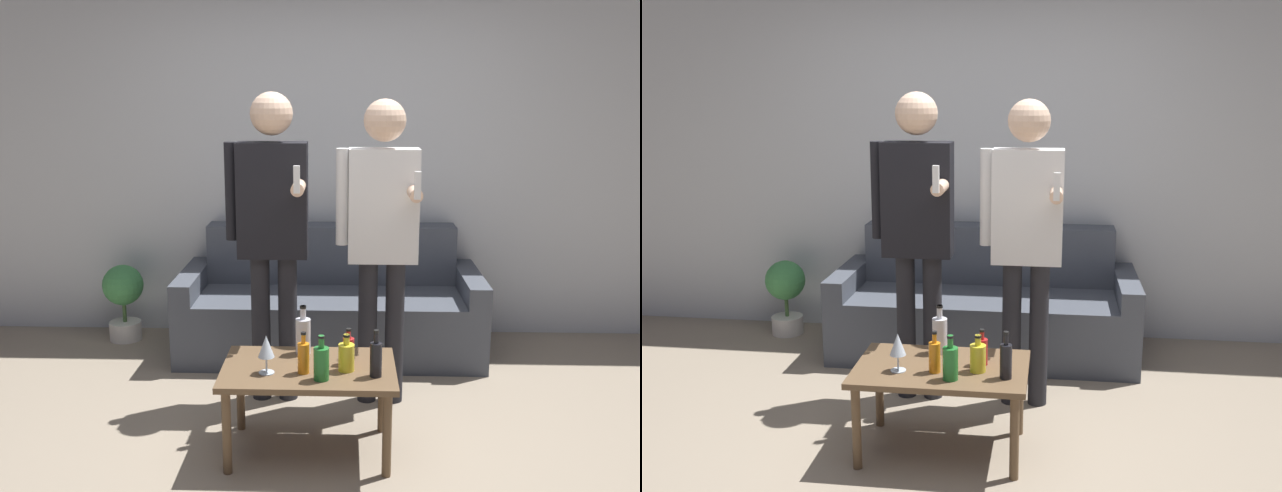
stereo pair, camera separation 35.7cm
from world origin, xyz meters
The scene contains 14 objects.
ground_plane centered at (0.00, 0.00, 0.00)m, with size 16.00×16.00×0.00m, color gray.
wall_back centered at (0.00, 2.00, 1.35)m, with size 8.00×0.06×2.70m.
couch centered at (0.05, 1.57, 0.30)m, with size 2.02×0.81×0.84m.
coffee_table centered at (-0.03, 0.14, 0.39)m, with size 0.85×0.55×0.45m.
bottle_orange centered at (-0.05, 0.07, 0.53)m, with size 0.06×0.06×0.21m.
bottle_green centered at (0.04, -0.01, 0.54)m, with size 0.07×0.07×0.22m.
bottle_dark centered at (0.29, 0.04, 0.54)m, with size 0.06×0.06×0.23m.
bottle_yellow centered at (0.15, 0.10, 0.52)m, with size 0.08×0.08×0.18m.
bottle_red centered at (-0.07, 0.32, 0.55)m, with size 0.08×0.08×0.25m.
bottle_clear centered at (0.16, 0.19, 0.52)m, with size 0.06×0.06×0.18m.
wine_glass_near centered at (-0.23, 0.06, 0.58)m, with size 0.08×0.08×0.19m.
person_standing_left centered at (-0.27, 0.77, 1.07)m, with size 0.46×0.44×1.77m.
person_standing_right centered at (0.35, 0.75, 1.04)m, with size 0.45×0.43×1.73m.
potted_plant centered at (-1.44, 1.72, 0.33)m, with size 0.29×0.29×0.55m.
Camera 2 is at (0.50, -3.10, 1.79)m, focal length 40.00 mm.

